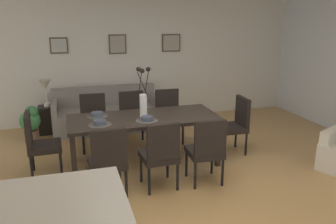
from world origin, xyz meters
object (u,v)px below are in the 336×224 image
bowl_near_right (97,114)px  bowl_far_left (147,118)px  dining_chair_head_west (38,141)px  framed_picture_right (171,43)px  bowl_near_left (100,122)px  framed_picture_center (118,44)px  potted_plant (31,122)px  sofa (107,115)px  dining_table (144,121)px  framed_picture_left (59,46)px  dining_chair_mid_right (168,113)px  dining_chair_far_right (133,116)px  table_lamp (45,87)px  dining_chair_near_right (94,119)px  dining_chair_head_east (236,122)px  dining_chair_mid_left (207,148)px  dining_chair_far_left (161,152)px  side_table (49,120)px  centerpiece_vase (143,98)px  dining_chair_near_left (108,158)px

bowl_near_right → bowl_far_left: 0.78m
dining_chair_head_west → framed_picture_right: framed_picture_right is taller
bowl_near_right → bowl_near_left: bearing=-90.0°
framed_picture_center → framed_picture_right: framed_picture_center is taller
potted_plant → sofa: bearing=16.6°
sofa → framed_picture_center: 1.46m
dining_table → framed_picture_left: bearing=116.0°
bowl_near_left → bowl_near_right: same height
dining_chair_mid_right → dining_chair_head_west: same height
framed_picture_right → dining_chair_head_west: bearing=-138.5°
dining_table → dining_chair_far_right: size_ratio=2.39×
dining_chair_far_right → table_lamp: size_ratio=1.80×
bowl_near_right → potted_plant: 1.68m
dining_chair_near_right → bowl_far_left: bearing=-58.0°
dining_chair_head_west → dining_chair_head_east: same height
dining_chair_mid_left → table_lamp: (-2.09, 2.79, 0.38)m
dining_chair_mid_left → framed_picture_center: size_ratio=2.36×
framed_picture_right → potted_plant: 3.24m
table_lamp → framed_picture_left: bearing=55.4°
dining_chair_mid_left → dining_chair_far_right: bearing=110.2°
dining_chair_far_left → table_lamp: 3.15m
dining_chair_head_west → framed_picture_center: framed_picture_center is taller
dining_chair_near_right → bowl_far_left: size_ratio=5.41×
dining_chair_far_left → framed_picture_left: 3.57m
bowl_near_left → side_table: bearing=110.3°
bowl_near_left → framed_picture_right: framed_picture_right is taller
dining_chair_mid_left → sofa: dining_chair_mid_left is taller
bowl_near_right → framed_picture_left: size_ratio=0.50×
sofa → potted_plant: sofa is taller
dining_chair_near_right → framed_picture_left: bearing=107.8°
centerpiece_vase → dining_chair_head_east: bearing=0.6°
dining_chair_far_right → centerpiece_vase: (0.00, -0.87, 0.51)m
dining_chair_mid_right → potted_plant: dining_chair_mid_right is taller
dining_chair_near_left → sofa: 2.74m
dining_chair_mid_left → bowl_near_left: bearing=152.6°
dining_chair_near_right → potted_plant: bearing=150.7°
bowl_near_right → framed_picture_center: bearing=72.8°
dining_chair_far_left → table_lamp: table_lamp is taller
framed_picture_left → framed_picture_right: size_ratio=0.84×
dining_chair_head_west → dining_chair_near_left: bearing=-45.8°
dining_chair_mid_right → framed_picture_right: bearing=71.3°
bowl_near_left → dining_chair_far_right: bearing=58.6°
dining_table → bowl_near_left: (-0.66, -0.21, 0.11)m
dining_chair_head_east → framed_picture_left: bearing=139.0°
bowl_far_left → dining_chair_far_right: bearing=90.0°
table_lamp → framed_picture_left: framed_picture_left is taller
side_table → dining_table: bearing=-52.9°
bowl_far_left → side_table: bearing=124.2°
dining_chair_mid_right → dining_chair_far_left: bearing=-109.9°
dining_chair_near_right → framed_picture_left: framed_picture_left is taller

